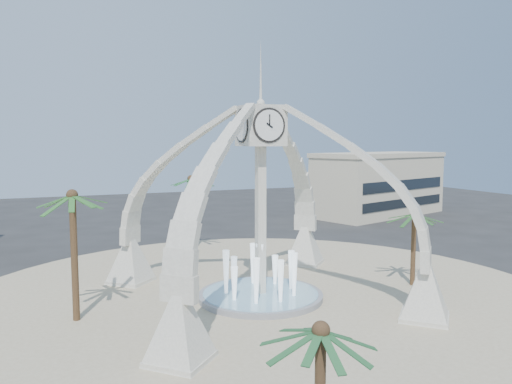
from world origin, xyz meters
name	(u,v)px	position (x,y,z in m)	size (l,w,h in m)	color
ground	(261,299)	(0.00, 0.00, 0.00)	(140.00, 140.00, 0.00)	#282828
plaza	(261,299)	(0.00, 0.00, 0.03)	(40.00, 40.00, 0.06)	#C3B391
clock_tower	(261,199)	(0.00, 0.00, 6.49)	(17.94, 17.94, 16.30)	silver
fountain	(261,295)	(0.00, 0.00, 0.29)	(8.00, 8.00, 3.62)	gray
building_ne	(379,184)	(30.00, 28.00, 4.31)	(21.87, 14.17, 8.60)	beige
palm_east	(414,215)	(11.02, -1.39, 5.01)	(3.70, 3.70, 5.75)	brown
palm_west	(72,198)	(-11.12, 0.43, 7.01)	(5.15, 5.15, 7.90)	brown
palm_north	(191,180)	(-0.41, 14.84, 6.64)	(4.63, 4.63, 7.54)	brown
palm_south	(321,333)	(-5.60, -17.11, 4.82)	(3.90, 3.90, 5.51)	brown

